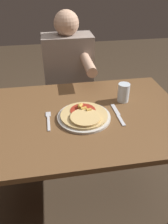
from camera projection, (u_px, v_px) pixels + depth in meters
ground_plane at (78, 196)px, 1.66m from camera, size 8.00×8.00×0.00m
dining_table at (76, 130)px, 1.30m from camera, size 1.27×0.81×0.75m
plate at (84, 117)px, 1.21m from camera, size 0.30×0.30×0.01m
pizza at (84, 115)px, 1.20m from camera, size 0.26×0.26×0.04m
fork at (49, 120)px, 1.20m from camera, size 0.03×0.18×0.00m
knife at (118, 115)px, 1.24m from camera, size 0.03×0.22×0.00m
drinking_glass at (123, 93)px, 1.34m from camera, size 0.07×0.07×0.12m
person_diner at (69, 75)px, 1.81m from camera, size 0.39×0.52×1.20m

